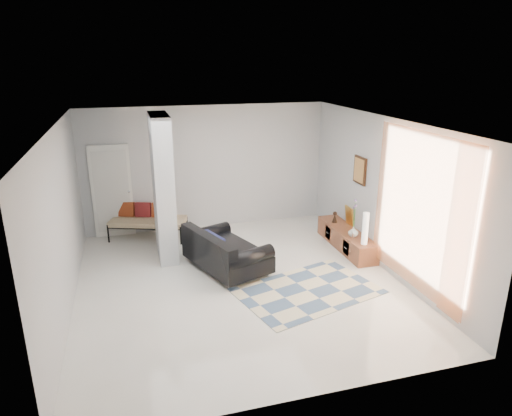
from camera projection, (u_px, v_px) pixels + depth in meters
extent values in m
plane|color=beige|center=(239.00, 283.00, 8.05)|extent=(6.00, 6.00, 0.00)
plane|color=white|center=(237.00, 123.00, 7.17)|extent=(6.00, 6.00, 0.00)
plane|color=#B1B3B5|center=(207.00, 168.00, 10.35)|extent=(6.00, 0.00, 6.00)
plane|color=#B1B3B5|center=(305.00, 292.00, 4.87)|extent=(6.00, 0.00, 6.00)
plane|color=#B1B3B5|center=(62.00, 223.00, 6.90)|extent=(0.00, 6.00, 6.00)
plane|color=#B1B3B5|center=(384.00, 195.00, 8.33)|extent=(0.00, 6.00, 6.00)
cube|color=silver|center=(163.00, 187.00, 8.79)|extent=(0.35, 1.20, 2.80)
cube|color=white|center=(112.00, 191.00, 9.89)|extent=(0.85, 0.06, 2.04)
plane|color=#FF8843|center=(418.00, 212.00, 7.24)|extent=(0.00, 2.55, 2.55)
cube|color=#331B0E|center=(360.00, 170.00, 9.06)|extent=(0.04, 0.45, 0.55)
cube|color=brown|center=(346.00, 239.00, 9.47)|extent=(0.45, 1.93, 0.40)
cube|color=#331B0E|center=(346.00, 248.00, 9.02)|extent=(0.02, 0.26, 0.28)
cube|color=#331B0E|center=(328.00, 233.00, 9.80)|extent=(0.02, 0.26, 0.28)
cube|color=#F1B947|center=(349.00, 216.00, 9.63)|extent=(0.09, 0.32, 0.40)
cube|color=silver|center=(352.00, 235.00, 8.97)|extent=(0.04, 0.10, 0.12)
cylinder|color=silver|center=(230.00, 286.00, 7.82)|extent=(0.05, 0.05, 0.10)
cylinder|color=silver|center=(190.00, 258.00, 8.91)|extent=(0.05, 0.05, 0.10)
cylinder|color=silver|center=(267.00, 274.00, 8.27)|extent=(0.05, 0.05, 0.10)
cylinder|color=silver|center=(225.00, 249.00, 9.36)|extent=(0.05, 0.05, 0.10)
cube|color=black|center=(227.00, 256.00, 8.53)|extent=(1.52, 1.91, 0.30)
cube|color=black|center=(208.00, 245.00, 8.20)|extent=(0.77, 1.63, 0.36)
cylinder|color=black|center=(249.00, 258.00, 7.91)|extent=(0.99, 0.59, 0.28)
cylinder|color=black|center=(207.00, 233.00, 9.00)|extent=(0.99, 0.59, 0.28)
cube|color=black|center=(214.00, 242.00, 8.26)|extent=(0.35, 0.62, 0.31)
cylinder|color=black|center=(108.00, 234.00, 9.75)|extent=(0.04, 0.04, 0.40)
cylinder|color=black|center=(181.00, 236.00, 9.65)|extent=(0.04, 0.04, 0.40)
cylinder|color=black|center=(119.00, 223.00, 10.36)|extent=(0.04, 0.04, 0.40)
cylinder|color=black|center=(187.00, 225.00, 10.26)|extent=(0.04, 0.04, 0.40)
cube|color=beige|center=(148.00, 222.00, 9.94)|extent=(1.72, 1.16, 0.12)
cube|color=maroon|center=(127.00, 209.00, 10.05)|extent=(0.38, 0.27, 0.33)
cube|color=maroon|center=(143.00, 210.00, 10.03)|extent=(0.38, 0.27, 0.33)
cube|color=maroon|center=(160.00, 210.00, 10.00)|extent=(0.38, 0.27, 0.33)
cube|color=beige|center=(308.00, 291.00, 7.77)|extent=(2.63, 2.10, 0.01)
cylinder|color=white|center=(365.00, 228.00, 8.61)|extent=(0.11, 0.11, 0.63)
imported|color=silver|center=(353.00, 232.00, 9.03)|extent=(0.20, 0.20, 0.20)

